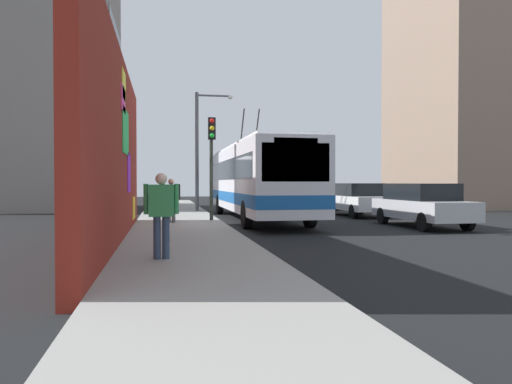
{
  "coord_description": "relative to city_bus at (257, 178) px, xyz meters",
  "views": [
    {
      "loc": [
        -17.28,
        2.21,
        1.61
      ],
      "look_at": [
        2.63,
        -1.6,
        1.22
      ],
      "focal_mm": 34.31,
      "sensor_mm": 36.0,
      "label": 1
    }
  ],
  "objects": [
    {
      "name": "ground_plane",
      "position": [
        -3.48,
        1.8,
        -1.79
      ],
      "size": [
        80.0,
        80.0,
        0.0
      ],
      "primitive_type": "plane",
      "color": "black"
    },
    {
      "name": "parked_car_champagne",
      "position": [
        7.83,
        -5.2,
        -0.96
      ],
      "size": [
        4.6,
        1.79,
        1.58
      ],
      "color": "#C6B793",
      "rests_on": "ground_plane"
    },
    {
      "name": "sidewalk_slab",
      "position": [
        -3.48,
        3.4,
        -1.72
      ],
      "size": [
        48.0,
        3.2,
        0.15
      ],
      "primitive_type": "cube",
      "color": "gray",
      "rests_on": "ground_plane"
    },
    {
      "name": "building_far_right",
      "position": [
        8.66,
        -15.2,
        7.96
      ],
      "size": [
        9.69,
        6.21,
        19.5
      ],
      "color": "gray",
      "rests_on": "ground_plane"
    },
    {
      "name": "traffic_light",
      "position": [
        -1.93,
        2.15,
        1.05
      ],
      "size": [
        0.49,
        0.28,
        3.98
      ],
      "color": "#2D382D",
      "rests_on": "sidewalk_slab"
    },
    {
      "name": "pedestrian_near_wall",
      "position": [
        -11.28,
        4.03,
        -0.68
      ],
      "size": [
        0.22,
        0.66,
        1.64
      ],
      "color": "#2D3F59",
      "rests_on": "sidewalk_slab"
    },
    {
      "name": "parked_car_white",
      "position": [
        1.42,
        -5.2,
        -0.96
      ],
      "size": [
        4.62,
        1.85,
        1.58
      ],
      "color": "white",
      "rests_on": "ground_plane"
    },
    {
      "name": "pedestrian_midblock",
      "position": [
        -2.71,
        3.71,
        -0.71
      ],
      "size": [
        0.22,
        0.73,
        1.61
      ],
      "color": "#595960",
      "rests_on": "sidewalk_slab"
    },
    {
      "name": "parked_car_silver",
      "position": [
        -4.53,
        -5.2,
        -0.96
      ],
      "size": [
        4.66,
        1.79,
        1.58
      ],
      "color": "#B7B7BC",
      "rests_on": "ground_plane"
    },
    {
      "name": "city_bus",
      "position": [
        0.0,
        0.0,
        0.0
      ],
      "size": [
        12.69,
        2.56,
        4.99
      ],
      "color": "silver",
      "rests_on": "ground_plane"
    },
    {
      "name": "street_lamp",
      "position": [
        4.79,
        2.01,
        1.94
      ],
      "size": [
        0.44,
        1.98,
        6.15
      ],
      "color": "#4C4C51",
      "rests_on": "sidewalk_slab"
    },
    {
      "name": "building_far_left",
      "position": [
        10.45,
        11.0,
        5.49
      ],
      "size": [
        8.53,
        8.35,
        14.57
      ],
      "color": "gray",
      "rests_on": "ground_plane"
    },
    {
      "name": "graffiti_wall",
      "position": [
        -7.83,
        5.15,
        0.64
      ],
      "size": [
        13.29,
        0.32,
        4.86
      ],
      "color": "maroon",
      "rests_on": "ground_plane"
    }
  ]
}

